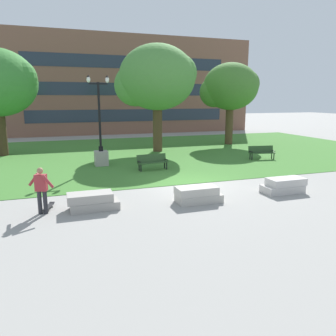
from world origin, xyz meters
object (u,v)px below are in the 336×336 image
Objects in this scene: concrete_block_center at (93,201)px; concrete_block_right at (284,186)px; concrete_block_left at (198,195)px; skateboard at (48,207)px; park_bench_near_right at (262,152)px; lamp_post_center at (101,148)px; person_skateboarder at (41,188)px; park_bench_near_left at (152,161)px.

concrete_block_right is (8.33, -0.35, 0.00)m from concrete_block_center.
skateboard is (-5.72, 0.97, -0.22)m from concrete_block_left.
concrete_block_center is at bearing -150.09° from park_bench_near_right.
concrete_block_center is at bearing 177.57° from concrete_block_right.
lamp_post_center is (-10.75, 1.31, 0.58)m from park_bench_near_right.
lamp_post_center reaches higher than skateboard.
person_skateboarder is (-10.09, 0.44, 0.66)m from concrete_block_right.
skateboard is 0.56× the size of park_bench_near_left.
concrete_block_left is at bearing -178.91° from concrete_block_right.
person_skateboarder is 0.92× the size of park_bench_near_right.
concrete_block_center is 1.70m from skateboard.
park_bench_near_left is (4.06, 6.03, 0.23)m from concrete_block_center.
skateboard is (-1.60, 0.54, -0.22)m from concrete_block_center.
park_bench_near_left is at bearing 123.83° from concrete_block_right.
person_skateboarder is 1.00m from skateboard.
concrete_block_left is 5.93m from person_skateboarder.
park_bench_near_left reaches higher than concrete_block_left.
skateboard is 15.19m from park_bench_near_right.
person_skateboarder is 8.32m from park_bench_near_left.
concrete_block_center is at bearing -2.87° from person_skateboarder.
concrete_block_center is 1.01× the size of park_bench_near_right.
skateboard is at bearing -111.10° from lamp_post_center.
concrete_block_center is 8.34m from concrete_block_right.
concrete_block_right is at bearing -2.51° from person_skateboarder.
concrete_block_right is 10.12m from person_skateboarder.
concrete_block_left is 0.99× the size of park_bench_near_right.
park_bench_near_right is (12.14, 6.99, 0.23)m from concrete_block_center.
concrete_block_left is at bearing -5.08° from person_skateboarder.
park_bench_near_right reaches higher than concrete_block_center.
park_bench_near_left is at bearing -40.37° from lamp_post_center.
skateboard is at bearing 170.34° from concrete_block_left.
park_bench_near_right reaches higher than skateboard.
park_bench_near_left is (5.81, 5.94, -0.43)m from person_skateboarder.
concrete_block_center is 14.01m from park_bench_near_right.
park_bench_near_left is 8.14m from park_bench_near_right.
concrete_block_left is 5.80m from skateboard.
concrete_block_left and concrete_block_right have the same top height.
concrete_block_left reaches higher than skateboard.
concrete_block_center is 1.10× the size of person_skateboarder.
concrete_block_center is 7.27m from park_bench_near_left.
lamp_post_center is at bearing 139.63° from park_bench_near_left.
park_bench_near_right is (3.81, 7.34, 0.23)m from concrete_block_right.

